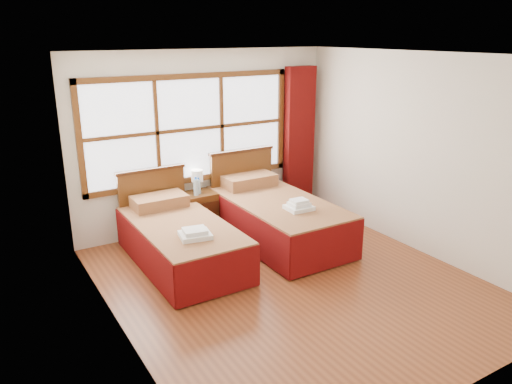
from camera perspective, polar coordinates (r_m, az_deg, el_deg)
floor at (r=6.00m, az=4.08°, el=-10.26°), size 4.50×4.50×0.00m
ceiling at (r=5.30m, az=4.71°, el=15.38°), size 4.50×4.50×0.00m
wall_back at (r=7.40m, az=-5.82°, el=5.87°), size 4.00×0.00×4.00m
wall_left at (r=4.69m, az=-15.98°, el=-1.82°), size 0.00×4.50×4.50m
wall_right at (r=6.84m, az=18.19°, el=4.07°), size 0.00×4.50×4.50m
window at (r=7.23m, az=-7.54°, el=7.14°), size 3.16×0.06×1.56m
curtain at (r=8.12m, az=4.93°, el=6.02°), size 0.50×0.16×2.30m
bed_left at (r=6.43m, az=-8.70°, el=-5.36°), size 1.06×2.08×1.03m
bed_right at (r=7.05m, az=2.20°, el=-2.80°), size 1.15×2.23×1.12m
nightstand at (r=7.36m, az=-6.41°, el=-2.33°), size 0.45×0.45×0.60m
towels_left at (r=5.84m, az=-6.98°, el=-4.76°), size 0.40×0.37×0.10m
towels_right at (r=6.55m, az=4.94°, el=-1.55°), size 0.34×0.30×0.14m
lamp at (r=7.25m, az=-6.74°, el=1.78°), size 0.17×0.17×0.33m
bottle_near at (r=7.13m, az=-6.88°, el=0.58°), size 0.07×0.07×0.27m
bottle_far at (r=7.21m, az=-6.58°, el=0.66°), size 0.06×0.06×0.24m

